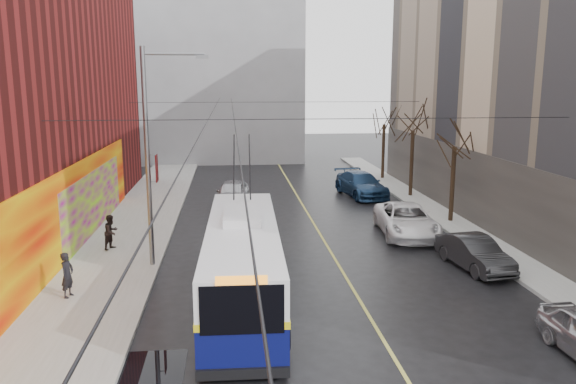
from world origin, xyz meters
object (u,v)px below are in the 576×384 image
at_px(pedestrian_a, 67,275).
at_px(pedestrian_b, 111,232).
at_px(parked_car_c, 406,220).
at_px(parked_car_d, 361,184).
at_px(tree_far, 384,114).
at_px(streetlight_pole, 151,152).
at_px(tree_mid, 413,119).
at_px(trolleybus, 243,261).
at_px(tree_near, 455,132).
at_px(following_car, 232,193).
at_px(parked_car_b, 474,253).

distance_m(pedestrian_a, pedestrian_b, 5.81).
height_order(pedestrian_a, pedestrian_b, pedestrian_a).
xyz_separation_m(parked_car_c, parked_car_d, (0.00, 9.89, 0.03)).
bearing_deg(tree_far, pedestrian_b, -134.77).
bearing_deg(tree_far, parked_car_d, -117.09).
distance_m(streetlight_pole, parked_car_d, 18.65).
relative_size(tree_mid, trolleybus, 0.58).
distance_m(tree_near, tree_far, 14.00).
relative_size(streetlight_pole, tree_far, 1.37).
distance_m(streetlight_pole, pedestrian_b, 5.14).
bearing_deg(parked_car_c, tree_mid, 75.42).
bearing_deg(tree_mid, tree_near, -90.00).
bearing_deg(tree_mid, pedestrian_b, -148.76).
height_order(tree_mid, tree_far, tree_mid).
distance_m(trolleybus, pedestrian_b, 8.74).
distance_m(tree_near, tree_mid, 7.01).
height_order(tree_far, trolleybus, tree_far).
xyz_separation_m(streetlight_pole, following_car, (3.24, 11.95, -4.08)).
relative_size(tree_near, tree_mid, 0.96).
bearing_deg(trolleybus, following_car, 92.50).
relative_size(parked_car_d, following_car, 1.24).
distance_m(parked_car_b, pedestrian_b, 15.92).
xyz_separation_m(streetlight_pole, pedestrian_b, (-2.29, 2.43, -3.90)).
relative_size(streetlight_pole, pedestrian_a, 5.55).
bearing_deg(trolleybus, parked_car_d, 66.21).
bearing_deg(following_car, parked_car_b, -44.64).
xyz_separation_m(tree_mid, pedestrian_a, (-17.77, -16.37, -4.29)).
relative_size(parked_car_d, pedestrian_b, 3.49).
height_order(tree_mid, following_car, tree_mid).
bearing_deg(pedestrian_b, following_car, -1.21).
relative_size(tree_far, following_car, 1.47).
distance_m(trolleybus, parked_car_d, 19.73).
bearing_deg(tree_mid, parked_car_b, -97.85).
bearing_deg(parked_car_b, following_car, 118.27).
relative_size(tree_mid, parked_car_c, 1.20).
height_order(tree_near, parked_car_c, tree_near).
bearing_deg(pedestrian_b, parked_car_c, -55.35).
bearing_deg(trolleybus, streetlight_pole, 132.26).
relative_size(streetlight_pole, parked_car_b, 2.18).
height_order(tree_mid, parked_car_d, tree_mid).
relative_size(streetlight_pole, parked_car_c, 1.61).
relative_size(trolleybus, parked_car_d, 2.07).
xyz_separation_m(tree_mid, following_car, (-11.90, -1.05, -4.49)).
distance_m(parked_car_c, pedestrian_a, 16.27).
bearing_deg(parked_car_c, streetlight_pole, -157.39).
xyz_separation_m(pedestrian_a, pedestrian_b, (0.34, 5.80, -0.02)).
relative_size(tree_near, parked_car_d, 1.15).
distance_m(trolleybus, parked_car_c, 11.59).
distance_m(tree_near, following_car, 13.96).
xyz_separation_m(parked_car_c, pedestrian_b, (-14.23, -1.43, 0.17)).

